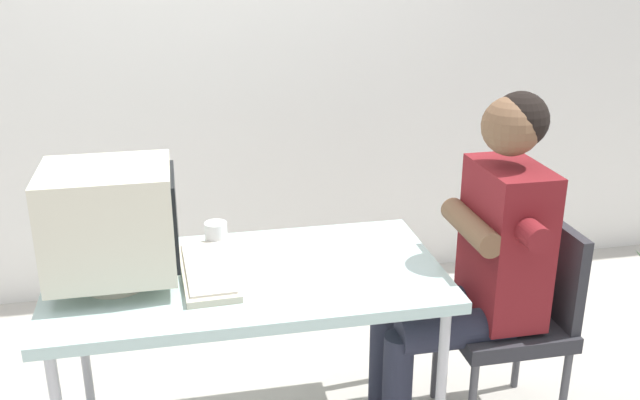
% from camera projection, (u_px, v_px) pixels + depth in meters
% --- Properties ---
extents(wall_back, '(8.00, 0.10, 3.00)m').
position_uv_depth(wall_back, '(271.00, 4.00, 3.54)').
color(wall_back, silver).
rests_on(wall_back, ground_plane).
extents(desk, '(1.36, 0.73, 0.72)m').
position_uv_depth(desk, '(248.00, 285.00, 2.48)').
color(desk, '#B7B7BC').
rests_on(desk, ground_plane).
extents(crt_monitor, '(0.42, 0.35, 0.41)m').
position_uv_depth(crt_monitor, '(111.00, 222.00, 2.30)').
color(crt_monitor, beige).
rests_on(crt_monitor, desk).
extents(keyboard, '(0.20, 0.48, 0.03)m').
position_uv_depth(keyboard, '(208.00, 270.00, 2.45)').
color(keyboard, beige).
rests_on(keyboard, desk).
extents(office_chair, '(0.43, 0.43, 0.83)m').
position_uv_depth(office_chair, '(518.00, 310.00, 2.70)').
color(office_chair, '#4C4C51').
rests_on(office_chair, ground_plane).
extents(person_seated, '(0.71, 0.56, 1.33)m').
position_uv_depth(person_seated, '(478.00, 257.00, 2.58)').
color(person_seated, maroon).
rests_on(person_seated, ground_plane).
extents(desk_mug, '(0.08, 0.10, 0.09)m').
position_uv_depth(desk_mug, '(216.00, 234.00, 2.67)').
color(desk_mug, white).
rests_on(desk_mug, desk).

